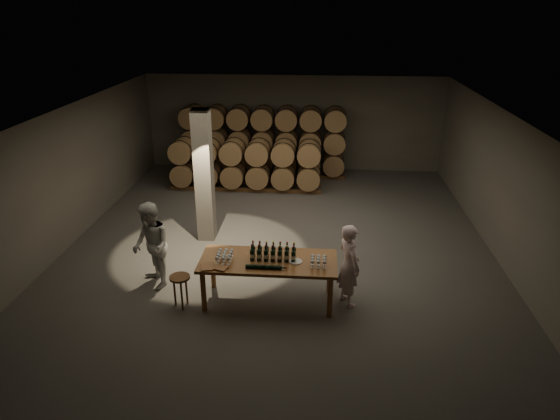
# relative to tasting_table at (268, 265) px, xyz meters

# --- Properties ---
(room) EXTENTS (12.00, 12.00, 12.00)m
(room) POSITION_rel_tasting_table_xyz_m (-1.80, 2.70, 0.80)
(room) COLOR #54514E
(room) RESTS_ON ground
(tasting_table) EXTENTS (2.60, 1.10, 0.90)m
(tasting_table) POSITION_rel_tasting_table_xyz_m (0.00, 0.00, 0.00)
(tasting_table) COLOR brown
(tasting_table) RESTS_ON ground
(barrel_stack_back) EXTENTS (5.48, 0.95, 2.31)m
(barrel_stack_back) POSITION_rel_tasting_table_xyz_m (-0.96, 7.70, 0.40)
(barrel_stack_back) COLOR #51311B
(barrel_stack_back) RESTS_ON ground
(barrel_stack_front) EXTENTS (4.70, 0.95, 1.57)m
(barrel_stack_front) POSITION_rel_tasting_table_xyz_m (-1.35, 6.30, 0.03)
(barrel_stack_front) COLOR #51311B
(barrel_stack_front) RESTS_ON ground
(bottle_cluster) EXTENTS (0.87, 0.24, 0.34)m
(bottle_cluster) POSITION_rel_tasting_table_xyz_m (0.09, 0.03, 0.22)
(bottle_cluster) COLOR black
(bottle_cluster) RESTS_ON tasting_table
(lying_bottles) EXTENTS (0.76, 0.08, 0.08)m
(lying_bottles) POSITION_rel_tasting_table_xyz_m (-0.04, -0.35, 0.14)
(lying_bottles) COLOR black
(lying_bottles) RESTS_ON tasting_table
(glass_cluster_left) EXTENTS (0.30, 0.41, 0.16)m
(glass_cluster_left) POSITION_rel_tasting_table_xyz_m (-0.82, -0.07, 0.22)
(glass_cluster_left) COLOR silver
(glass_cluster_left) RESTS_ON tasting_table
(glass_cluster_right) EXTENTS (0.30, 0.30, 0.16)m
(glass_cluster_right) POSITION_rel_tasting_table_xyz_m (0.95, -0.12, 0.22)
(glass_cluster_right) COLOR silver
(glass_cluster_right) RESTS_ON tasting_table
(plate) EXTENTS (0.25, 0.25, 0.01)m
(plate) POSITION_rel_tasting_table_xyz_m (0.52, -0.03, 0.11)
(plate) COLOR silver
(plate) RESTS_ON tasting_table
(notebook_near) EXTENTS (0.29, 0.26, 0.03)m
(notebook_near) POSITION_rel_tasting_table_xyz_m (-0.84, -0.40, 0.12)
(notebook_near) COLOR #935E35
(notebook_near) RESTS_ON tasting_table
(notebook_corner) EXTENTS (0.27, 0.32, 0.02)m
(notebook_corner) POSITION_rel_tasting_table_xyz_m (-1.09, -0.38, 0.12)
(notebook_corner) COLOR #935E35
(notebook_corner) RESTS_ON tasting_table
(pen) EXTENTS (0.15, 0.01, 0.01)m
(pen) POSITION_rel_tasting_table_xyz_m (-0.76, -0.39, 0.11)
(pen) COLOR black
(pen) RESTS_ON tasting_table
(stool) EXTENTS (0.39, 0.39, 0.65)m
(stool) POSITION_rel_tasting_table_xyz_m (-1.65, -0.32, -0.27)
(stool) COLOR #51311B
(stool) RESTS_ON ground
(person_man) EXTENTS (0.62, 0.72, 1.66)m
(person_man) POSITION_rel_tasting_table_xyz_m (1.52, 0.05, 0.03)
(person_man) COLOR white
(person_man) RESTS_ON ground
(person_woman) EXTENTS (1.06, 1.11, 1.81)m
(person_woman) POSITION_rel_tasting_table_xyz_m (-2.40, 0.39, 0.11)
(person_woman) COLOR silver
(person_woman) RESTS_ON ground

